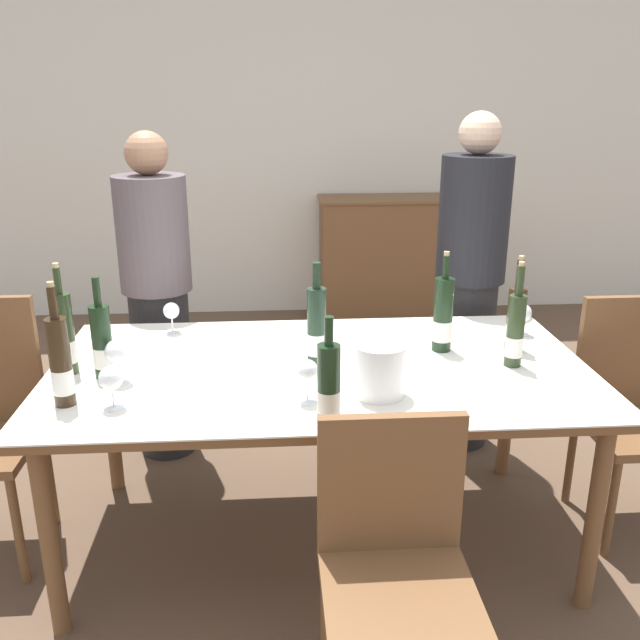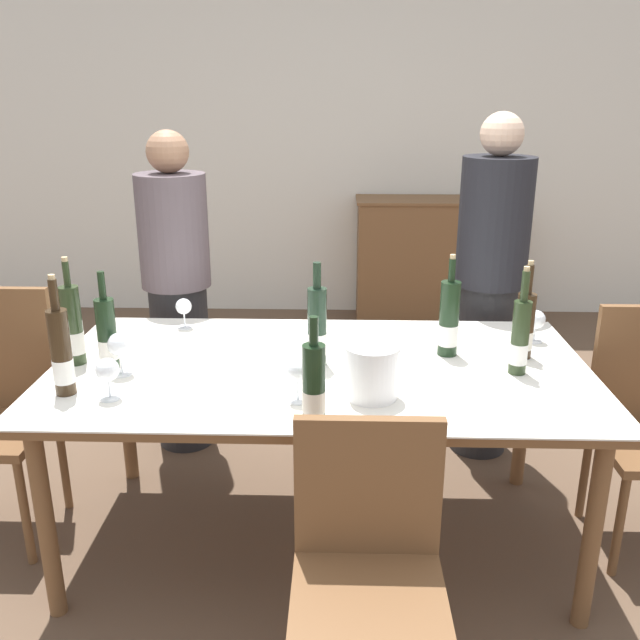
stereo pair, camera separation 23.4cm
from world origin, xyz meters
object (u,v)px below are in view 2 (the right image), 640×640
Objects in this scene: sideboard_cabinet at (431,261)px; wine_bottle_2 at (61,354)px; dining_table at (320,381)px; wine_bottle_6 at (520,338)px; chair_near_front at (368,558)px; wine_glass_2 at (108,371)px; wine_bottle_7 at (449,321)px; wine_glass_3 at (184,308)px; wine_glass_1 at (298,372)px; person_host at (178,297)px; ice_bucket at (372,370)px; wine_glass_0 at (120,346)px; person_guest_left at (489,292)px; wine_bottle_0 at (314,386)px; wine_bottle_1 at (73,328)px; wine_glass_4 at (536,321)px; wine_bottle_3 at (525,326)px; wine_bottle_4 at (107,335)px; wine_bottle_5 at (317,328)px.

sideboard_cabinet is 2.85× the size of wine_bottle_2.
sideboard_cabinet is at bearing 74.45° from dining_table.
wine_bottle_6 is 0.99m from chair_near_front.
sideboard_cabinet is at bearing 64.69° from wine_glass_2.
wine_bottle_7 is 1.12m from wine_glass_3.
wine_glass_1 is at bearing 115.43° from chair_near_front.
wine_bottle_7 is 3.03× the size of wine_glass_3.
person_host reaches higher than sideboard_cabinet.
wine_bottle_6 is (0.54, 0.22, 0.04)m from ice_bucket.
wine_glass_0 is at bearing -89.68° from person_host.
person_guest_left is at bearing -90.02° from sideboard_cabinet.
wine_bottle_2 is (-1.03, -0.00, 0.05)m from ice_bucket.
wine_bottle_0 is 0.87m from wine_bottle_2.
wine_bottle_7 reaches higher than sideboard_cabinet.
sideboard_cabinet is 2.89× the size of wine_bottle_1.
wine_glass_4 is at bearing 21.92° from wine_bottle_7.
wine_bottle_2 is 0.25× the size of person_guest_left.
wine_bottle_6 is 2.51× the size of wine_glass_0.
wine_bottle_0 is 1.44m from person_host.
wine_glass_0 is (-1.48, -0.22, -0.01)m from wine_bottle_3.
wine_bottle_2 is 2.62× the size of wine_glass_0.
person_host is at bearing 120.69° from wine_glass_1.
wine_bottle_0 is at bearing -12.24° from wine_glass_2.
wine_glass_1 is 1.28m from person_host.
wine_bottle_6 is at bearing -19.12° from wine_glass_3.
person_guest_left reaches higher than wine_bottle_4.
wine_bottle_0 is at bearing -90.65° from dining_table.
ice_bucket is at bearing -41.08° from wine_glass_3.
wine_bottle_1 is at bearing 178.49° from wine_bottle_6.
wine_glass_1 is 1.11× the size of wine_glass_4.
person_guest_left reaches higher than wine_bottle_3.
wine_glass_0 reaches higher than wine_glass_1.
person_host reaches higher than wine_glass_3.
wine_bottle_7 is at bearing -28.82° from person_host.
wine_glass_3 is at bearing 122.60° from chair_near_front.
person_host is (-0.01, 0.90, -0.09)m from wine_glass_0.
wine_bottle_7 is 1.38m from person_host.
wine_bottle_6 reaches higher than sideboard_cabinet.
wine_bottle_6 is 0.24× the size of person_guest_left.
wine_glass_3 is at bearing -165.13° from person_guest_left.
wine_glass_1 is 0.17× the size of chair_near_front.
ice_bucket is at bearing -147.39° from wine_bottle_3.
ice_bucket is at bearing -10.43° from wine_glass_0.
chair_near_front is (0.85, -0.46, -0.35)m from wine_glass_2.
person_host reaches higher than dining_table.
wine_bottle_1 is 0.52m from wine_glass_3.
wine_glass_2 is 0.09× the size of person_guest_left.
wine_bottle_5 is (-0.01, 0.02, 0.20)m from dining_table.
wine_bottle_0 reaches higher than wine_glass_2.
wine_bottle_6 is 3.03× the size of wine_glass_3.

